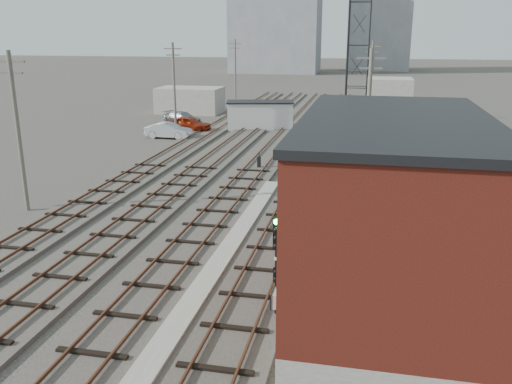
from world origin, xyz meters
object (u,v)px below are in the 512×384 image
(car_silver, at_px, (169,131))
(site_trailer, at_px, (260,115))
(switch_stand, at_px, (259,162))
(signal_mast, at_px, (276,260))
(car_grey, at_px, (183,118))
(car_red, at_px, (189,124))

(car_silver, bearing_deg, site_trailer, -44.90)
(switch_stand, distance_m, car_silver, 15.35)
(signal_mast, height_order, switch_stand, signal_mast)
(signal_mast, relative_size, car_grey, 0.82)
(car_grey, bearing_deg, switch_stand, -123.75)
(site_trailer, xyz_separation_m, car_grey, (-9.12, 1.28, -0.80))
(site_trailer, bearing_deg, car_silver, -149.91)
(car_red, height_order, car_grey, car_red)
(signal_mast, height_order, car_grey, signal_mast)
(site_trailer, distance_m, car_silver, 10.39)
(signal_mast, relative_size, car_red, 0.86)
(signal_mast, bearing_deg, site_trailer, 102.29)
(car_grey, bearing_deg, signal_mast, -133.95)
(car_silver, bearing_deg, signal_mast, -150.80)
(signal_mast, distance_m, car_grey, 44.11)
(signal_mast, xyz_separation_m, switch_stand, (-5.02, 21.54, -1.72))
(signal_mast, distance_m, car_red, 39.39)
(car_silver, relative_size, car_grey, 0.96)
(car_red, relative_size, car_silver, 0.99)
(car_red, bearing_deg, site_trailer, -61.02)
(switch_stand, distance_m, car_grey, 22.70)
(signal_mast, relative_size, switch_stand, 3.27)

